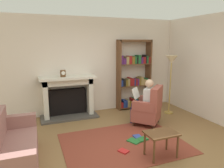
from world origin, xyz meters
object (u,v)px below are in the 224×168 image
at_px(sofa_floral, 10,151).
at_px(side_table, 161,136).
at_px(bookshelf, 134,76).
at_px(armchair_reading, 149,108).
at_px(fireplace, 68,95).
at_px(floor_lamp, 171,65).
at_px(mantel_clock, 63,73).
at_px(seated_reader, 145,100).

distance_m(sofa_floral, side_table, 2.51).
height_order(bookshelf, armchair_reading, bookshelf).
xyz_separation_m(fireplace, side_table, (1.17, -2.68, -0.21)).
bearing_deg(bookshelf, armchair_reading, -101.29).
height_order(sofa_floral, floor_lamp, floor_lamp).
distance_m(mantel_clock, sofa_floral, 2.50).
distance_m(seated_reader, floor_lamp, 1.41).
height_order(armchair_reading, side_table, armchair_reading).
height_order(sofa_floral, side_table, sofa_floral).
height_order(armchair_reading, sofa_floral, armchair_reading).
height_order(armchair_reading, floor_lamp, floor_lamp).
bearing_deg(seated_reader, side_table, 26.95).
relative_size(bookshelf, side_table, 3.72).
bearing_deg(sofa_floral, armchair_reading, -73.96).
bearing_deg(seated_reader, armchair_reading, 90.00).
bearing_deg(floor_lamp, side_table, -129.61).
relative_size(seated_reader, floor_lamp, 0.69).
distance_m(mantel_clock, side_table, 3.00).
relative_size(fireplace, sofa_floral, 0.87).
distance_m(armchair_reading, seated_reader, 0.23).
xyz_separation_m(bookshelf, side_table, (-0.85, -2.72, -0.61)).
distance_m(mantel_clock, bookshelf, 2.15).
height_order(mantel_clock, side_table, mantel_clock).
bearing_deg(seated_reader, fireplace, -80.78).
height_order(mantel_clock, armchair_reading, mantel_clock).
xyz_separation_m(fireplace, sofa_floral, (-1.28, -2.13, -0.27)).
relative_size(sofa_floral, floor_lamp, 1.04).
bearing_deg(mantel_clock, seated_reader, -32.56).
xyz_separation_m(fireplace, seated_reader, (1.66, -1.24, 0.03)).
relative_size(armchair_reading, floor_lamp, 0.59).
relative_size(mantel_clock, floor_lamp, 0.10).
relative_size(fireplace, bookshelf, 0.72).
distance_m(bookshelf, sofa_floral, 4.00).
distance_m(seated_reader, side_table, 1.55).
bearing_deg(armchair_reading, sofa_floral, -29.20).
xyz_separation_m(fireplace, bookshelf, (2.02, 0.03, 0.40)).
xyz_separation_m(sofa_floral, side_table, (2.45, -0.56, 0.07)).
bearing_deg(armchair_reading, bookshelf, -145.38).
relative_size(fireplace, floor_lamp, 0.91).
distance_m(bookshelf, armchair_reading, 1.50).
distance_m(mantel_clock, floor_lamp, 2.95).
distance_m(fireplace, sofa_floral, 2.50).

